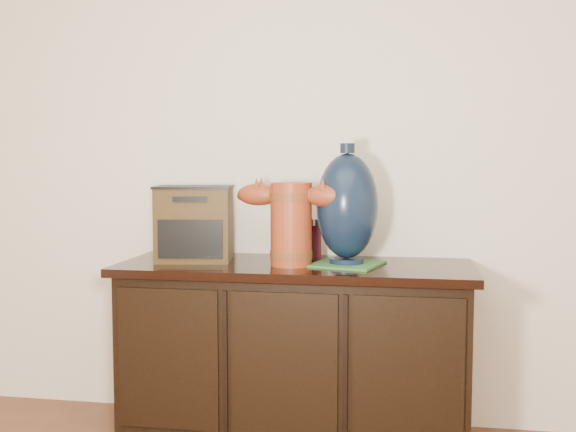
% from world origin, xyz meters
% --- Properties ---
extents(sideboard, '(1.46, 0.56, 0.75)m').
position_xyz_m(sideboard, '(0.00, 2.23, 0.39)').
color(sideboard, black).
rests_on(sideboard, ground).
extents(terracotta_vessel, '(0.48, 0.20, 0.34)m').
position_xyz_m(terracotta_vessel, '(-0.01, 2.17, 0.95)').
color(terracotta_vessel, '#963A1B').
rests_on(terracotta_vessel, sideboard).
extents(tv_radio, '(0.36, 0.31, 0.32)m').
position_xyz_m(tv_radio, '(-0.44, 2.25, 0.91)').
color(tv_radio, '#36250D').
rests_on(tv_radio, sideboard).
extents(green_mat, '(0.32, 0.32, 0.01)m').
position_xyz_m(green_mat, '(0.22, 2.22, 0.76)').
color(green_mat, '#30682F').
rests_on(green_mat, sideboard).
extents(lamp_base, '(0.31, 0.31, 0.49)m').
position_xyz_m(lamp_base, '(0.22, 2.22, 1.00)').
color(lamp_base, black).
rests_on(lamp_base, green_mat).
extents(spray_can, '(0.06, 0.06, 0.18)m').
position_xyz_m(spray_can, '(0.07, 2.33, 0.84)').
color(spray_can, maroon).
rests_on(spray_can, sideboard).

